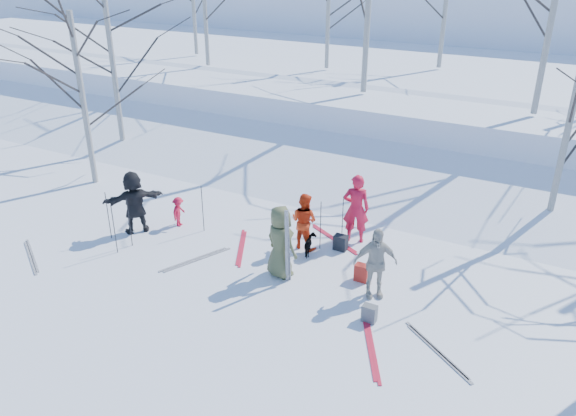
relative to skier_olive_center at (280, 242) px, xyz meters
The scene contains 34 objects.
ground 1.09m from the skier_olive_center, 120.45° to the right, with size 120.00×120.00×0.00m, color white.
snow_ramp 6.50m from the skier_olive_center, 92.85° to the left, with size 70.00×9.50×1.40m, color white.
snow_plateau 16.46m from the skier_olive_center, 91.12° to the left, with size 70.00×18.00×2.20m, color white.
far_hill 37.47m from the skier_olive_center, 90.49° to the left, with size 90.00×30.00×6.00m, color white.
skier_olive_center is the anchor object (origin of this frame).
skier_red_north 2.60m from the skier_olive_center, 70.17° to the left, with size 0.69×0.45×1.89m, color red.
skier_redor_behind 1.49m from the skier_olive_center, 95.42° to the left, with size 0.74×0.57×1.51m, color red.
skier_red_seated 3.91m from the skier_olive_center, 166.32° to the left, with size 0.55×0.32×0.86m, color red.
skier_cream_east 2.26m from the skier_olive_center, ahead, with size 0.98×0.41×1.67m, color beige.
skier_grey_west 4.57m from the skier_olive_center, behind, with size 1.63×0.52×1.75m, color black.
dog 1.38m from the skier_olive_center, 81.84° to the left, with size 0.28×0.61×0.51m, color black.
upright_ski_left 0.38m from the skier_olive_center, 37.90° to the right, with size 0.07×0.02×1.90m, color silver.
upright_ski_right 0.37m from the skier_olive_center, 31.52° to the right, with size 0.07×0.02×1.90m, color silver.
ski_pair_a 4.25m from the skier_olive_center, 13.76° to the right, with size 1.65×1.28×0.02m, color silver, non-canonical shape.
ski_pair_b 3.41m from the skier_olive_center, 28.15° to the right, with size 1.07×1.77×0.02m, color red, non-canonical shape.
ski_pair_c 2.42m from the skier_olive_center, 169.26° to the right, with size 0.92×1.83×0.02m, color silver, non-canonical shape.
ski_pair_d 6.44m from the skier_olive_center, 158.98° to the right, with size 1.73×1.15×0.02m, color silver, non-canonical shape.
ski_pair_e 2.45m from the skier_olive_center, 80.55° to the left, with size 1.77×1.08×0.02m, color red, non-canonical shape.
ski_pair_f 1.90m from the skier_olive_center, 157.01° to the left, with size 1.07×1.77×0.02m, color red, non-canonical shape.
ski_pole_a 1.64m from the skier_olive_center, 80.48° to the left, with size 0.02×0.02×1.34m, color black.
ski_pole_b 4.18m from the skier_olive_center, behind, with size 0.02×0.02×1.34m, color black.
ski_pole_c 4.96m from the skier_olive_center, behind, with size 0.02×0.02×1.34m, color black.
ski_pole_d 2.25m from the skier_olive_center, 73.45° to the left, with size 0.02×0.02×1.34m, color black.
ski_pole_e 3.15m from the skier_olive_center, 161.75° to the left, with size 0.02×0.02×1.34m, color black.
ski_pole_f 4.35m from the skier_olive_center, 165.72° to the right, with size 0.02×0.02×1.34m, color black.
backpack_red 2.04m from the skier_olive_center, 21.14° to the left, with size 0.32×0.22×0.42m, color #B2241B.
backpack_grey 2.71m from the skier_olive_center, 15.67° to the right, with size 0.30×0.20×0.38m, color #56595D.
backpack_dark 2.09m from the skier_olive_center, 67.63° to the left, with size 0.34×0.24×0.40m, color black.
birch_plateau_b 15.54m from the skier_olive_center, 132.15° to the left, with size 4.53×4.53×5.61m, color silver, non-canonical shape.
birch_plateau_e 11.33m from the skier_olive_center, 66.54° to the left, with size 5.21×5.21×6.59m, color silver, non-canonical shape.
birch_plateau_f 14.53m from the skier_olive_center, 110.92° to the left, with size 3.86×3.86×4.66m, color silver, non-canonical shape.
birch_edge_a 8.76m from the skier_olive_center, 165.59° to the left, with size 4.41×4.41×5.44m, color silver, non-canonical shape.
birch_edge_d 11.16m from the skier_olive_center, 152.92° to the left, with size 4.95×4.95×6.21m, color silver, non-canonical shape.
birch_edge_e 7.89m from the skier_olive_center, 46.52° to the left, with size 4.21×4.21×5.16m, color silver, non-canonical shape.
Camera 1 is at (5.99, -9.44, 7.12)m, focal length 35.00 mm.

